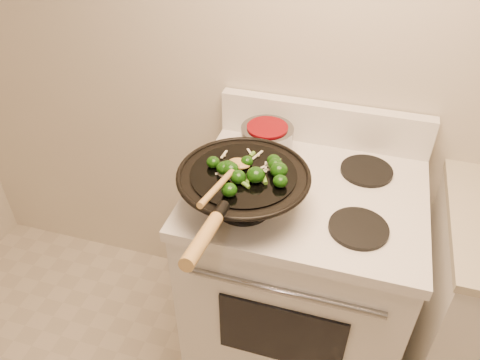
% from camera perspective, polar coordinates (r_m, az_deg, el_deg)
% --- Properties ---
extents(stove, '(0.78, 0.67, 1.08)m').
position_cam_1_polar(stove, '(1.89, 7.04, -11.65)').
color(stove, white).
rests_on(stove, ground).
extents(wok, '(0.41, 0.68, 0.24)m').
position_cam_1_polar(wok, '(1.43, 0.37, -1.01)').
color(wok, black).
rests_on(wok, stove).
extents(stirfry, '(0.26, 0.26, 0.05)m').
position_cam_1_polar(stirfry, '(1.38, 1.09, 1.11)').
color(stirfry, '#103608').
rests_on(stirfry, wok).
extents(wooden_spoon, '(0.07, 0.32, 0.09)m').
position_cam_1_polar(wooden_spoon, '(1.35, -1.30, 0.72)').
color(wooden_spoon, '#B08545').
rests_on(wooden_spoon, wok).
extents(saucepan, '(0.19, 0.30, 0.11)m').
position_cam_1_polar(saucepan, '(1.68, 3.26, 4.89)').
color(saucepan, gray).
rests_on(saucepan, stove).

